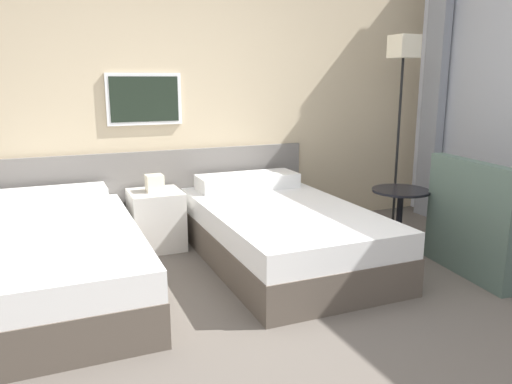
% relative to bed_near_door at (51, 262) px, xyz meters
% --- Properties ---
extents(ground_plane, '(16.00, 16.00, 0.00)m').
position_rel_bed_near_door_xyz_m(ground_plane, '(1.27, -1.28, -0.23)').
color(ground_plane, '#5B544C').
extents(wall_headboard, '(10.00, 0.10, 2.70)m').
position_rel_bed_near_door_xyz_m(wall_headboard, '(1.24, 1.01, 1.06)').
color(wall_headboard, '#C6B28E').
rests_on(wall_headboard, ground_plane).
extents(bed_near_door, '(1.13, 1.93, 0.58)m').
position_rel_bed_near_door_xyz_m(bed_near_door, '(0.00, 0.00, 0.00)').
color(bed_near_door, brown).
rests_on(bed_near_door, ground_plane).
extents(bed_near_window, '(1.13, 1.93, 0.58)m').
position_rel_bed_near_door_xyz_m(bed_near_window, '(1.69, 0.00, 0.00)').
color(bed_near_window, brown).
rests_on(bed_near_window, ground_plane).
extents(nightstand, '(0.43, 0.43, 0.64)m').
position_rel_bed_near_door_xyz_m(nightstand, '(0.85, 0.69, 0.02)').
color(nightstand, beige).
rests_on(nightstand, ground_plane).
extents(floor_lamp, '(0.24, 0.24, 1.80)m').
position_rel_bed_near_door_xyz_m(floor_lamp, '(3.11, 0.41, 1.24)').
color(floor_lamp, black).
rests_on(floor_lamp, ground_plane).
extents(side_table, '(0.47, 0.47, 0.54)m').
position_rel_bed_near_door_xyz_m(side_table, '(2.68, -0.20, 0.14)').
color(side_table, black).
rests_on(side_table, ground_plane).
extents(armchair, '(0.83, 0.94, 0.85)m').
position_rel_bed_near_door_xyz_m(armchair, '(3.10, -0.83, 0.03)').
color(armchair, '#4C6056').
rests_on(armchair, ground_plane).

